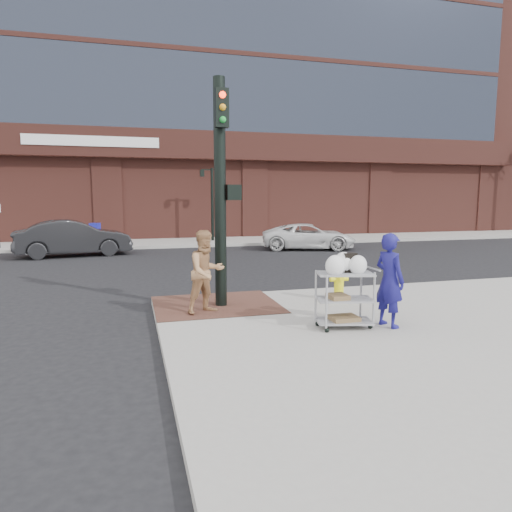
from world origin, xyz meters
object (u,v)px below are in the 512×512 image
object	(u,v)px
traffic_signal_pole	(221,186)
minivan_white	(309,237)
pedestrian_tan	(206,272)
woman_blue	(389,280)
fire_hydrant	(339,280)
sedan_dark	(73,238)
lamp_post	(212,196)
utility_cart	(344,294)

from	to	relation	value
traffic_signal_pole	minivan_white	size ratio (longest dim) A/B	1.09
pedestrian_tan	traffic_signal_pole	bearing A→B (deg)	26.60
traffic_signal_pole	woman_blue	distance (m)	4.09
fire_hydrant	traffic_signal_pole	bearing A→B (deg)	175.50
pedestrian_tan	sedan_dark	bearing A→B (deg)	84.93
woman_blue	minivan_white	bearing A→B (deg)	-31.24
lamp_post	traffic_signal_pole	world-z (taller)	traffic_signal_pole
traffic_signal_pole	utility_cart	xyz separation A→B (m)	(1.88, -2.31, -2.04)
lamp_post	minivan_white	distance (m)	6.19
lamp_post	woman_blue	size ratio (longest dim) A/B	2.24
traffic_signal_pole	fire_hydrant	bearing A→B (deg)	-4.50
sedan_dark	minivan_white	world-z (taller)	sedan_dark
pedestrian_tan	utility_cart	bearing A→B (deg)	-60.94
sedan_dark	utility_cart	size ratio (longest dim) A/B	3.41
sedan_dark	woman_blue	bearing A→B (deg)	-162.67
sedan_dark	fire_hydrant	size ratio (longest dim) A/B	4.97
traffic_signal_pole	sedan_dark	size ratio (longest dim) A/B	1.04
fire_hydrant	utility_cart	bearing A→B (deg)	-113.23
lamp_post	sedan_dark	world-z (taller)	lamp_post
traffic_signal_pole	pedestrian_tan	distance (m)	1.93
traffic_signal_pole	minivan_white	distance (m)	12.97
lamp_post	traffic_signal_pole	distance (m)	15.43
lamp_post	pedestrian_tan	xyz separation A→B (m)	(-2.92, -15.76, -1.59)
lamp_post	woman_blue	distance (m)	17.76
pedestrian_tan	woman_blue	bearing A→B (deg)	-54.78
traffic_signal_pole	utility_cart	world-z (taller)	traffic_signal_pole
woman_blue	utility_cart	xyz separation A→B (m)	(-0.85, 0.15, -0.25)
lamp_post	traffic_signal_pole	size ratio (longest dim) A/B	0.80
sedan_dark	minivan_white	distance (m)	10.92
lamp_post	fire_hydrant	world-z (taller)	lamp_post
utility_cart	minivan_white	bearing A→B (deg)	70.75
traffic_signal_pole	fire_hydrant	size ratio (longest dim) A/B	5.14
minivan_white	utility_cart	xyz separation A→B (m)	(-4.64, -13.30, 0.16)
traffic_signal_pole	lamp_post	bearing A→B (deg)	80.76
pedestrian_tan	utility_cart	xyz separation A→B (m)	(2.32, -1.78, -0.24)
fire_hydrant	minivan_white	bearing A→B (deg)	71.52
utility_cart	fire_hydrant	xyz separation A→B (m)	(0.90, 2.10, -0.15)
minivan_white	lamp_post	bearing A→B (deg)	60.31
pedestrian_tan	fire_hydrant	xyz separation A→B (m)	(3.22, 0.31, -0.39)
traffic_signal_pole	woman_blue	bearing A→B (deg)	-42.10
sedan_dark	minivan_white	bearing A→B (deg)	-101.88
utility_cart	fire_hydrant	bearing A→B (deg)	66.77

